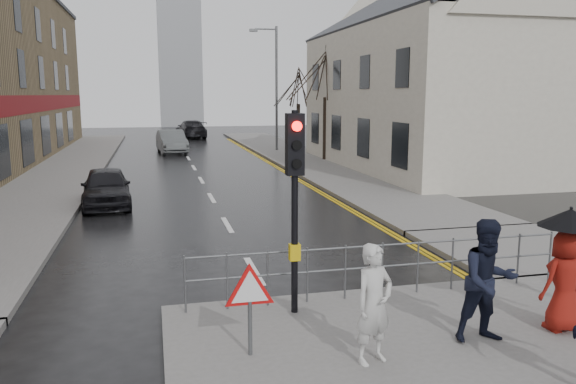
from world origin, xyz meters
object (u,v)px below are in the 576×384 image
pedestrian_a (374,304)px  car_mid (172,142)px  pedestrian_b (488,281)px  car_parked (106,187)px  pedestrian_with_umbrella (567,263)px

pedestrian_a → car_mid: bearing=73.1°
pedestrian_b → car_parked: pedestrian_b is taller
pedestrian_with_umbrella → car_parked: 14.91m
pedestrian_a → pedestrian_with_umbrella: (3.29, 0.31, 0.25)m
car_mid → pedestrian_a: bearing=-92.6°
car_mid → car_parked: bearing=-104.7°
car_parked → pedestrian_a: bearing=-75.3°
pedestrian_a → pedestrian_b: 1.91m
pedestrian_b → car_mid: size_ratio=0.41×
pedestrian_a → pedestrian_b: (1.90, 0.24, 0.09)m
pedestrian_a → pedestrian_with_umbrella: bearing=-14.6°
pedestrian_a → pedestrian_b: pedestrian_b is taller
pedestrian_with_umbrella → car_mid: bearing=99.3°
pedestrian_a → pedestrian_b: bearing=-12.9°
pedestrian_b → car_mid: pedestrian_b is taller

